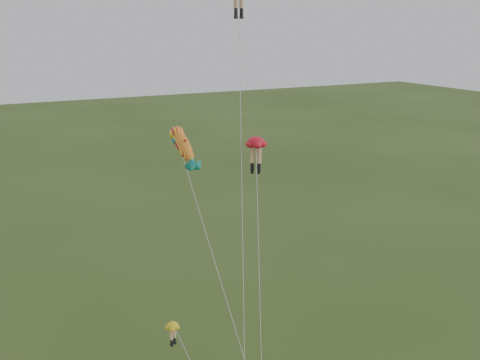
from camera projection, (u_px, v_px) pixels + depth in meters
name	position (u px, v px, depth m)	size (l,w,h in m)	color
legs_kite_red_mid	(256.00, 150.00, 32.83)	(4.64, 8.90, 15.66)	red
legs_kite_yellow	(177.00, 337.00, 27.88)	(2.85, 3.66, 7.36)	yellow
fish_kite	(183.00, 146.00, 30.59)	(1.98, 10.74, 16.83)	yellow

